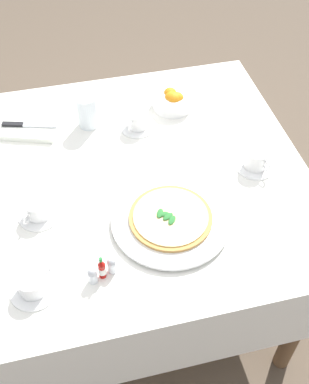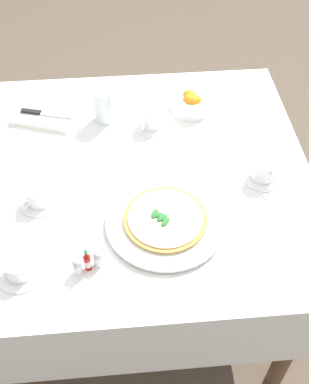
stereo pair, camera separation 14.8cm
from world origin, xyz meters
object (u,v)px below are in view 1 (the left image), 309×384
coffee_cup_far_left (256,160)px  dinner_knife (27,125)px  water_glass_far_right (88,113)px  salt_shaker (112,266)px  napkin_folded (27,128)px  pizza (171,217)px  coffee_cup_near_right (33,285)px  citrus_bowl (173,100)px  coffee_cup_back_corner (38,209)px  pepper_shaker (92,276)px  pizza_plate (171,220)px  hot_sauce_bottle (102,269)px  coffee_cup_center_back (137,120)px

coffee_cup_far_left → dinner_knife: (-0.72, 0.36, -0.01)m
water_glass_far_right → salt_shaker: (-0.03, -0.63, -0.03)m
napkin_folded → pizza: bearing=-34.8°
pizza → water_glass_far_right: 0.53m
coffee_cup_far_left → coffee_cup_near_right: (-0.74, -0.30, -0.01)m
coffee_cup_far_left → coffee_cup_near_right: size_ratio=1.00×
citrus_bowl → coffee_cup_back_corner: bearing=-141.7°
dinner_knife → coffee_cup_back_corner: bearing=-72.8°
water_glass_far_right → napkin_folded: (-0.22, 0.02, -0.04)m
citrus_bowl → coffee_cup_far_left: bearing=-64.1°
dinner_knife → salt_shaker: size_ratio=3.43×
dinner_knife → pizza: bearing=-37.7°
pizza → pepper_shaker: bearing=-150.1°
pizza_plate → hot_sauce_bottle: (-0.23, -0.14, 0.02)m
pizza_plate → coffee_cup_back_corner: (-0.38, 0.12, 0.02)m
coffee_cup_near_right → pepper_shaker: bearing=-3.2°
citrus_bowl → pepper_shaker: bearing=-120.7°
coffee_cup_center_back → napkin_folded: bearing=168.8°
coffee_cup_center_back → hot_sauce_bottle: (-0.22, -0.58, 0.00)m
water_glass_far_right → coffee_cup_far_left: bearing=-34.3°
water_glass_far_right → hot_sauce_bottle: (-0.06, -0.64, -0.02)m
coffee_cup_center_back → napkin_folded: coffee_cup_center_back is taller
coffee_cup_near_right → coffee_cup_center_back: bearing=55.2°
salt_shaker → coffee_cup_far_left: bearing=28.5°
pizza_plate → dinner_knife: size_ratio=1.84×
coffee_cup_center_back → salt_shaker: coffee_cup_center_back is taller
water_glass_far_right → citrus_bowl: (0.32, 0.03, -0.03)m
coffee_cup_center_back → coffee_cup_near_right: coffee_cup_center_back is taller
pizza → salt_shaker: (-0.20, -0.13, 0.00)m
pizza → coffee_cup_far_left: 0.37m
pizza_plate → coffee_cup_near_right: coffee_cup_near_right is taller
salt_shaker → citrus_bowl: bearing=62.2°
water_glass_far_right → salt_shaker: water_glass_far_right is taller
pizza → citrus_bowl: size_ratio=1.65×
napkin_folded → coffee_cup_near_right: bearing=-73.2°
coffee_cup_far_left → pepper_shaker: 0.66m
citrus_bowl → pepper_shaker: (-0.40, -0.68, -0.00)m
coffee_cup_near_right → water_glass_far_right: water_glass_far_right is taller
napkin_folded → citrus_bowl: 0.54m
coffee_cup_far_left → coffee_cup_back_corner: bearing=-176.5°
dinner_knife → salt_shaker: salt_shaker is taller
coffee_cup_back_corner → coffee_cup_near_right: size_ratio=1.00×
coffee_cup_center_back → water_glass_far_right: bearing=161.7°
water_glass_far_right → salt_shaker: bearing=-92.5°
dinner_knife → pepper_shaker: size_ratio=3.43×
hot_sauce_bottle → pizza_plate: bearing=31.0°
hot_sauce_bottle → water_glass_far_right: bearing=85.1°
coffee_cup_far_left → salt_shaker: coffee_cup_far_left is taller
hot_sauce_bottle → salt_shaker: 0.03m
coffee_cup_center_back → coffee_cup_near_right: size_ratio=1.00×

